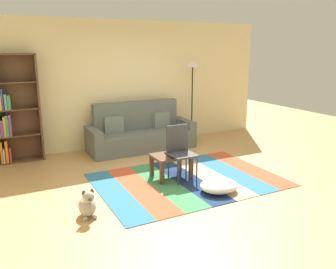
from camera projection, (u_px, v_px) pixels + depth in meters
ground_plane at (182, 180)px, 5.70m from camera, size 14.00×14.00×0.00m
back_wall at (126, 84)px, 7.57m from camera, size 6.80×0.10×2.70m
rug at (188, 180)px, 5.71m from camera, size 2.93×2.07×0.01m
couch at (140, 133)px, 7.41m from camera, size 2.26×0.80×1.00m
bookshelf at (8, 112)px, 6.39m from camera, size 0.90×0.28×2.03m
coffee_table at (171, 160)px, 5.74m from camera, size 0.62×0.47×0.39m
pouf at (219, 186)px, 5.22m from camera, size 0.59×0.51×0.19m
dog at (87, 205)px, 4.45m from camera, size 0.22×0.35×0.40m
standing_lamp at (192, 74)px, 7.86m from camera, size 0.32×0.32×1.85m
tv_remote at (167, 153)px, 5.76m from camera, size 0.07×0.16×0.02m
folding_chair at (180, 148)px, 5.65m from camera, size 0.40×0.40×0.90m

